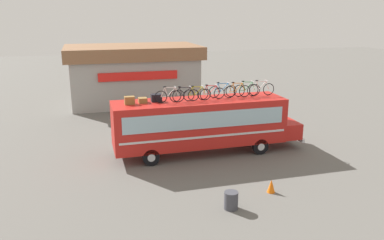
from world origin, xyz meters
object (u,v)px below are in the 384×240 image
(rooftop_bicycle_1, at_px, (170,96))
(rooftop_bicycle_6, at_px, (237,91))
(luggage_bag_1, at_px, (130,100))
(rooftop_bicycle_8, at_px, (261,89))
(rooftop_bicycle_2, at_px, (184,95))
(rooftop_bicycle_3, at_px, (197,94))
(bus, at_px, (203,122))
(luggage_bag_3, at_px, (156,98))
(rooftop_bicycle_4, at_px, (211,93))
(traffic_cone, at_px, (271,186))
(trash_bin, at_px, (231,200))
(luggage_bag_2, at_px, (143,100))
(rooftop_bicycle_7, at_px, (247,90))
(rooftop_bicycle_5, at_px, (223,91))

(rooftop_bicycle_1, bearing_deg, rooftop_bicycle_6, 3.54)
(luggage_bag_1, bearing_deg, rooftop_bicycle_8, 1.13)
(rooftop_bicycle_1, height_order, rooftop_bicycle_2, rooftop_bicycle_1)
(rooftop_bicycle_2, distance_m, rooftop_bicycle_3, 0.75)
(bus, xyz_separation_m, luggage_bag_3, (-2.69, 0.30, 1.57))
(rooftop_bicycle_1, xyz_separation_m, rooftop_bicycle_4, (2.49, 0.20, -0.02))
(luggage_bag_3, relative_size, rooftop_bicycle_6, 0.35)
(luggage_bag_1, height_order, rooftop_bicycle_3, rooftop_bicycle_3)
(bus, distance_m, luggage_bag_1, 4.51)
(traffic_cone, bearing_deg, trash_bin, -158.17)
(luggage_bag_2, distance_m, rooftop_bicycle_2, 2.36)
(rooftop_bicycle_6, bearing_deg, rooftop_bicycle_8, 4.36)
(rooftop_bicycle_7, bearing_deg, luggage_bag_1, -178.22)
(bus, bearing_deg, rooftop_bicycle_7, 5.00)
(luggage_bag_1, xyz_separation_m, rooftop_bicycle_7, (7.04, 0.22, 0.17))
(luggage_bag_1, height_order, trash_bin, luggage_bag_1)
(luggage_bag_1, xyz_separation_m, rooftop_bicycle_5, (5.53, 0.31, 0.17))
(rooftop_bicycle_4, xyz_separation_m, rooftop_bicycle_8, (3.22, 0.17, 0.03))
(luggage_bag_1, bearing_deg, rooftop_bicycle_4, -0.22)
(luggage_bag_2, height_order, rooftop_bicycle_3, rooftop_bicycle_3)
(rooftop_bicycle_3, bearing_deg, luggage_bag_3, 169.97)
(rooftop_bicycle_1, relative_size, trash_bin, 2.20)
(trash_bin, bearing_deg, luggage_bag_3, 104.11)
(bus, distance_m, luggage_bag_2, 3.79)
(trash_bin, bearing_deg, rooftop_bicycle_6, 66.71)
(rooftop_bicycle_3, bearing_deg, traffic_cone, -71.99)
(luggage_bag_1, xyz_separation_m, traffic_cone, (5.71, -5.96, -3.14))
(luggage_bag_1, distance_m, rooftop_bicycle_4, 4.69)
(bus, xyz_separation_m, luggage_bag_1, (-4.22, 0.03, 1.57))
(rooftop_bicycle_3, bearing_deg, luggage_bag_2, 174.30)
(rooftop_bicycle_2, bearing_deg, rooftop_bicycle_1, -175.36)
(luggage_bag_1, relative_size, rooftop_bicycle_7, 0.32)
(bus, xyz_separation_m, trash_bin, (-0.88, -6.88, -1.50))
(luggage_bag_1, distance_m, rooftop_bicycle_8, 7.92)
(rooftop_bicycle_5, bearing_deg, rooftop_bicycle_1, -170.95)
(rooftop_bicycle_7, relative_size, traffic_cone, 2.69)
(luggage_bag_3, bearing_deg, rooftop_bicycle_7, -0.51)
(rooftop_bicycle_2, relative_size, rooftop_bicycle_3, 1.05)
(rooftop_bicycle_7, bearing_deg, bus, -175.00)
(luggage_bag_1, bearing_deg, trash_bin, -64.18)
(rooftop_bicycle_6, xyz_separation_m, rooftop_bicycle_7, (0.71, 0.18, 0.00))
(rooftop_bicycle_6, xyz_separation_m, traffic_cone, (-0.62, -5.99, -3.31))
(trash_bin, relative_size, traffic_cone, 1.21)
(bus, height_order, rooftop_bicycle_3, rooftop_bicycle_3)
(rooftop_bicycle_1, distance_m, trash_bin, 7.51)
(luggage_bag_2, distance_m, rooftop_bicycle_1, 1.53)
(rooftop_bicycle_1, xyz_separation_m, rooftop_bicycle_7, (4.83, 0.44, 0.00))
(rooftop_bicycle_3, xyz_separation_m, rooftop_bicycle_8, (4.09, 0.29, 0.03))
(traffic_cone, bearing_deg, luggage_bag_3, 123.84)
(luggage_bag_3, height_order, rooftop_bicycle_7, rooftop_bicycle_7)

